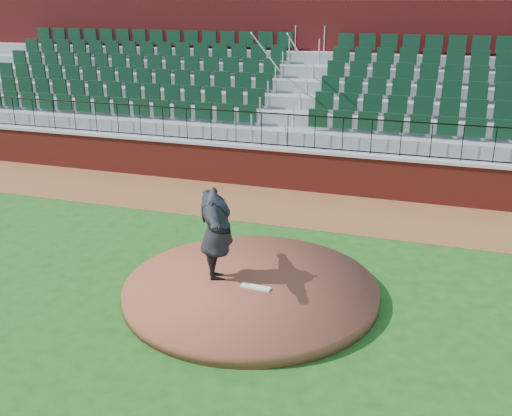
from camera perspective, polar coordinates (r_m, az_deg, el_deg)
The scene contains 10 objects.
ground at distance 11.92m, azimuth -2.31°, elevation -8.21°, with size 90.00×90.00×0.00m, color #1A4B15.
warning_track at distance 16.66m, azimuth 4.26°, elevation 0.08°, with size 34.00×3.20×0.01m, color brown.
field_wall at distance 17.96m, azimuth 5.58°, elevation 3.49°, with size 34.00×0.35×1.20m, color maroon.
wall_cap at distance 17.79m, azimuth 5.65°, elevation 5.50°, with size 34.00×0.45×0.10m, color #B7B7B7.
wall_railing at distance 17.66m, azimuth 5.71°, elevation 7.23°, with size 34.00×0.05×1.00m, color black, non-canonical shape.
seating_stands at distance 20.19m, azimuth 7.54°, elevation 10.16°, with size 34.00×5.10×4.60m, color gray, non-canonical shape.
concourse_wall at distance 22.86m, azimuth 9.00°, elevation 12.33°, with size 34.00×0.50×5.50m, color maroon.
pitchers_mound at distance 11.77m, azimuth -0.50°, elevation -7.88°, with size 5.00×5.00×0.25m, color brown.
pitching_rubber at distance 11.55m, azimuth -0.03°, elevation -7.65°, with size 0.60×0.15×0.04m, color white.
pitcher at distance 11.60m, azimuth -3.84°, elevation -2.47°, with size 2.36×0.64×1.92m, color black.
Camera 1 is at (3.79, -9.84, 5.57)m, focal length 41.43 mm.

